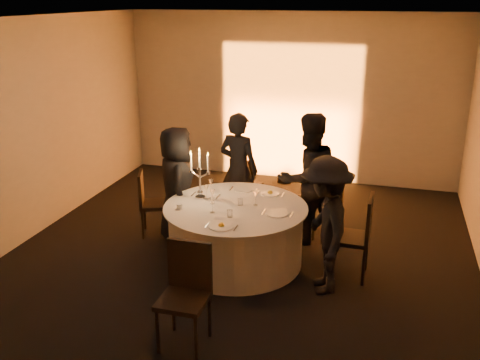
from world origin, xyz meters
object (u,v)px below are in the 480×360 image
(chair_left, at_px, (149,200))
(candelabra, at_px, (200,181))
(chair_back_right, at_px, (324,195))
(coffee_cup, at_px, (180,207))
(chair_right, at_px, (358,232))
(guest_back_left, at_px, (239,169))
(guest_back_right, at_px, (308,178))
(guest_left, at_px, (177,185))
(chair_back_left, at_px, (245,183))
(guest_right, at_px, (325,225))
(chair_front, at_px, (186,288))
(banquet_table, at_px, (236,235))

(chair_left, distance_m, candelabra, 1.07)
(chair_back_right, bearing_deg, coffee_cup, 4.14)
(chair_back_right, height_order, chair_right, chair_back_right)
(chair_right, height_order, guest_back_left, guest_back_left)
(chair_left, bearing_deg, guest_back_right, -100.59)
(chair_back_right, xyz_separation_m, chair_right, (0.55, -1.08, -0.01))
(chair_left, relative_size, chair_back_right, 0.87)
(chair_right, relative_size, guest_left, 0.65)
(chair_left, height_order, guest_back_left, guest_back_left)
(chair_back_left, relative_size, coffee_cup, 8.24)
(guest_left, xyz_separation_m, coffee_cup, (0.33, -0.72, -0.01))
(guest_right, distance_m, coffee_cup, 1.80)
(chair_front, xyz_separation_m, guest_left, (-0.96, 2.15, 0.22))
(banquet_table, height_order, guest_left, guest_left)
(chair_left, bearing_deg, candelabra, -132.47)
(chair_back_left, xyz_separation_m, guest_left, (-0.64, -1.15, 0.30))
(guest_back_right, bearing_deg, coffee_cup, 1.11)
(chair_left, bearing_deg, chair_back_right, -96.74)
(chair_left, xyz_separation_m, chair_back_right, (2.37, 0.62, 0.08))
(chair_right, relative_size, guest_back_right, 0.58)
(banquet_table, xyz_separation_m, coffee_cup, (-0.64, -0.27, 0.42))
(chair_right, height_order, guest_back_right, guest_back_right)
(guest_left, relative_size, coffee_cup, 14.65)
(candelabra, bearing_deg, chair_front, -74.34)
(banquet_table, xyz_separation_m, guest_back_right, (0.75, 0.92, 0.52))
(guest_back_right, distance_m, candelabra, 1.48)
(chair_back_right, height_order, guest_back_left, guest_back_left)
(chair_left, bearing_deg, guest_back_left, -78.44)
(guest_back_left, relative_size, coffee_cup, 15.35)
(banquet_table, distance_m, chair_back_left, 1.64)
(chair_front, distance_m, guest_back_left, 2.94)
(guest_right, bearing_deg, guest_back_left, -153.94)
(chair_back_left, distance_m, chair_back_right, 1.37)
(chair_right, height_order, coffee_cup, chair_right)
(guest_right, bearing_deg, guest_back_right, -179.24)
(guest_back_right, distance_m, coffee_cup, 1.83)
(chair_back_right, bearing_deg, banquet_table, 12.65)
(guest_right, relative_size, coffee_cup, 14.60)
(candelabra, bearing_deg, guest_left, 146.35)
(guest_left, xyz_separation_m, guest_back_right, (1.71, 0.46, 0.10))
(chair_back_right, bearing_deg, chair_front, 34.32)
(chair_back_right, height_order, candelabra, candelabra)
(guest_back_left, xyz_separation_m, guest_right, (1.47, -1.57, -0.04))
(chair_right, xyz_separation_m, guest_right, (-0.35, -0.40, 0.21))
(chair_back_right, bearing_deg, guest_left, -17.70)
(chair_right, relative_size, candelabra, 1.54)
(guest_right, xyz_separation_m, coffee_cup, (-1.79, 0.08, -0.00))
(chair_right, relative_size, guest_right, 0.65)
(guest_right, bearing_deg, coffee_cup, -109.65)
(chair_back_right, distance_m, candelabra, 1.81)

